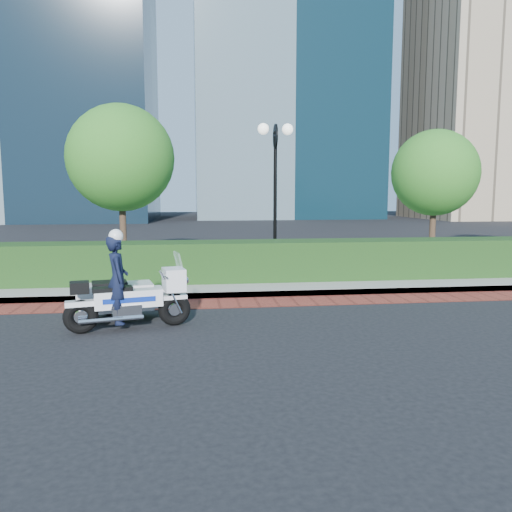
{
  "coord_description": "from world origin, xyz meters",
  "views": [
    {
      "loc": [
        -1.36,
        -9.13,
        2.35
      ],
      "look_at": [
        0.0,
        1.71,
        1.0
      ],
      "focal_mm": 35.0,
      "sensor_mm": 36.0,
      "label": 1
    }
  ],
  "objects": [
    {
      "name": "sidewalk",
      "position": [
        0.0,
        6.0,
        0.07
      ],
      "size": [
        60.0,
        8.0,
        0.15
      ],
      "primitive_type": "cube",
      "color": "gray",
      "rests_on": "ground"
    },
    {
      "name": "hedge_main",
      "position": [
        0.0,
        3.6,
        0.65
      ],
      "size": [
        18.0,
        1.2,
        1.0
      ],
      "primitive_type": "cube",
      "color": "#113416",
      "rests_on": "sidewalk"
    },
    {
      "name": "ground",
      "position": [
        0.0,
        0.0,
        0.0
      ],
      "size": [
        120.0,
        120.0,
        0.0
      ],
      "primitive_type": "plane",
      "color": "black",
      "rests_on": "ground"
    },
    {
      "name": "police_motorcycle",
      "position": [
        -2.66,
        -0.12,
        0.61
      ],
      "size": [
        2.17,
        1.56,
        1.77
      ],
      "rotation": [
        0.0,
        0.0,
        0.23
      ],
      "color": "black",
      "rests_on": "ground"
    },
    {
      "name": "tower_right",
      "position": [
        28.0,
        38.0,
        14.0
      ],
      "size": [
        14.0,
        12.0,
        28.0
      ],
      "primitive_type": "cube",
      "color": "gray",
      "rests_on": "ground"
    },
    {
      "name": "lamppost",
      "position": [
        1.0,
        5.2,
        2.96
      ],
      "size": [
        1.02,
        0.7,
        4.21
      ],
      "color": "black",
      "rests_on": "sidewalk"
    },
    {
      "name": "tree_c",
      "position": [
        6.5,
        6.5,
        3.05
      ],
      "size": [
        2.8,
        2.8,
        4.3
      ],
      "color": "#332319",
      "rests_on": "sidewalk"
    },
    {
      "name": "brick_strip",
      "position": [
        0.0,
        1.5,
        0.01
      ],
      "size": [
        60.0,
        1.0,
        0.01
      ],
      "primitive_type": "cube",
      "color": "maroon",
      "rests_on": "ground"
    },
    {
      "name": "tree_b",
      "position": [
        -3.5,
        6.5,
        3.43
      ],
      "size": [
        3.2,
        3.2,
        4.89
      ],
      "color": "#332319",
      "rests_on": "sidewalk"
    }
  ]
}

